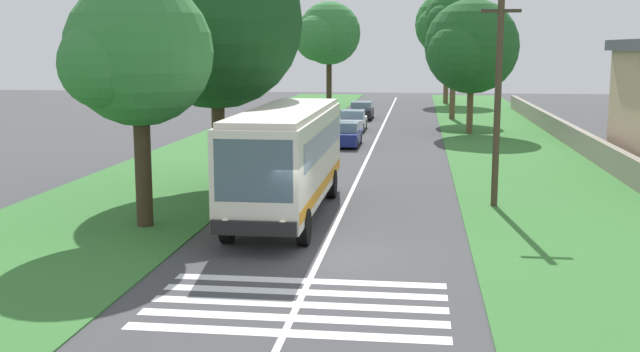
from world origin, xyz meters
TOP-DOWN VIEW (x-y plane):
  - ground at (0.00, 0.00)m, footprint 160.00×160.00m
  - grass_verge_left at (15.00, 8.20)m, footprint 120.00×8.00m
  - grass_verge_right at (15.00, -8.20)m, footprint 120.00×8.00m
  - centre_line at (15.00, 0.00)m, footprint 110.00×0.16m
  - coach_bus at (4.68, 1.80)m, footprint 11.16×2.62m
  - zebra_crossing at (-4.56, 0.00)m, footprint 4.05×6.80m
  - trailing_car_0 at (24.32, 1.68)m, footprint 4.30×1.78m
  - trailing_car_1 at (33.09, 1.96)m, footprint 4.30×1.78m
  - trailing_car_2 at (41.95, 1.99)m, footprint 4.30×1.78m
  - roadside_tree_left_0 at (53.18, 6.22)m, footprint 7.21×6.08m
  - roadside_tree_left_1 at (2.53, 6.23)m, footprint 5.33×4.68m
  - roadside_tree_left_2 at (10.22, 5.76)m, footprint 8.08×7.10m
  - roadside_tree_right_0 at (60.46, -5.19)m, footprint 7.73×6.64m
  - roadside_tree_right_1 at (31.79, -5.89)m, footprint 7.36×6.26m
  - roadside_tree_right_2 at (42.44, -5.19)m, footprint 5.56×4.73m
  - utility_pole at (7.16, -5.44)m, footprint 0.24×1.40m
  - roadside_wall at (20.00, -11.60)m, footprint 70.00×0.40m

SIDE VIEW (x-z plane):
  - ground at x=0.00m, z-range 0.00..0.00m
  - zebra_crossing at x=-4.56m, z-range 0.00..0.01m
  - centre_line at x=15.00m, z-range 0.00..0.01m
  - grass_verge_left at x=15.00m, z-range 0.00..0.04m
  - grass_verge_right at x=15.00m, z-range 0.00..0.04m
  - roadside_wall at x=20.00m, z-range 0.04..1.25m
  - trailing_car_0 at x=24.32m, z-range -0.05..1.38m
  - trailing_car_1 at x=33.09m, z-range -0.05..1.38m
  - trailing_car_2 at x=41.95m, z-range -0.05..1.38m
  - coach_bus at x=4.68m, z-range 0.28..4.01m
  - utility_pole at x=7.16m, z-range 0.18..7.79m
  - roadside_tree_left_1 at x=2.53m, z-range 1.53..9.46m
  - roadside_tree_right_1 at x=31.79m, z-range 1.21..10.15m
  - roadside_tree_left_2 at x=10.22m, z-range 1.48..11.80m
  - roadside_tree_left_0 at x=53.18m, z-range 1.90..11.99m
  - roadside_tree_right_2 at x=42.44m, z-range 2.69..13.03m
  - roadside_tree_right_0 at x=60.46m, z-range 2.26..13.68m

